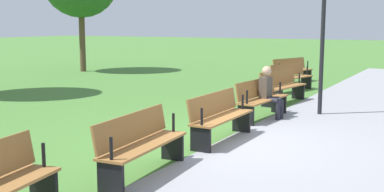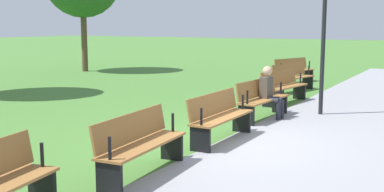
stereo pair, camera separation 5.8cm
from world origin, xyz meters
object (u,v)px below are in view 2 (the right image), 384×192
bench_1 (292,77)px  bench_4 (219,116)px  bench_2 (283,86)px  person_seated (270,91)px  bench_3 (262,98)px  bench_5 (140,143)px  lamp_post (325,1)px  bench_0 (293,70)px

bench_1 → bench_4: same height
bench_2 → person_seated: (2.26, 0.45, 0.16)m
bench_3 → bench_5: same height
bench_1 → person_seated: 4.70m
bench_4 → bench_5: same height
person_seated → lamp_post: bearing=144.2°
bench_0 → bench_3: size_ratio=1.01×
bench_1 → lamp_post: (3.54, 1.84, 2.21)m
bench_0 → bench_1: (2.30, 0.68, 0.00)m
bench_4 → bench_3: bearing=-177.7°
lamp_post → bench_0: bearing=-156.6°
bench_4 → person_seated: 2.52m
bench_5 → bench_2: bearing=177.6°
bench_4 → bench_5: 2.40m
bench_0 → bench_5: (11.81, 1.46, 0.00)m
bench_0 → bench_3: same height
bench_0 → bench_5: same height
person_seated → bench_4: bearing=3.4°
bench_1 → person_seated: size_ratio=1.61×
bench_1 → lamp_post: 4.57m
bench_0 → bench_2: bearing=33.0°
person_seated → bench_5: bearing=2.9°
bench_3 → bench_5: bearing=4.7°
bench_0 → bench_2: (4.64, 1.17, 0.00)m
bench_4 → person_seated: (-2.51, 0.06, 0.16)m
bench_2 → person_seated: person_seated is taller
bench_0 → bench_1: bearing=35.3°
bench_0 → bench_4: bearing=28.3°
bench_3 → bench_4: bearing=7.1°
person_seated → lamp_post: (-1.06, 0.91, 2.05)m
bench_3 → bench_5: (4.79, 0.00, 0.00)m
bench_3 → bench_4: (2.39, 0.10, 0.00)m
bench_3 → person_seated: 0.25m
bench_1 → bench_4: bearing=21.2°
bench_1 → bench_4: 7.17m
bench_2 → lamp_post: (1.20, 1.36, 2.21)m
bench_3 → bench_0: bearing=-163.5°
bench_4 → bench_5: (2.39, -0.10, 0.00)m
bench_4 → bench_2: bearing=-175.3°
person_seated → lamp_post: lamp_post is taller
bench_2 → person_seated: 2.31m
bench_3 → bench_2: bearing=-168.2°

